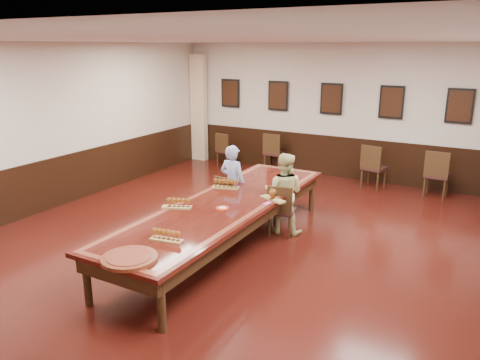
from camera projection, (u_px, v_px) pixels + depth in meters
The scene contains 23 objects.
floor at pixel (225, 248), 7.53m from camera, with size 8.00×10.00×0.02m, color black.
ceiling at pixel (223, 39), 6.64m from camera, with size 8.00×10.00×0.02m, color white.
wall_back at pixel (332, 111), 11.28m from camera, with size 8.00×0.02×3.20m, color beige.
wall_left at pixel (46, 128), 8.98m from camera, with size 0.02×10.00×3.20m, color beige.
chair_man at pixel (230, 199), 8.48m from camera, with size 0.42×0.46×0.89m, color black, non-canonical shape.
chair_woman at pixel (282, 209), 7.94m from camera, with size 0.42×0.46×0.90m, color black, non-canonical shape.
spare_chair_a at pixel (227, 150), 12.40m from camera, with size 0.43×0.47×0.92m, color black, non-canonical shape.
spare_chair_b at pixel (274, 152), 12.02m from camera, with size 0.46×0.50×0.98m, color black, non-canonical shape.
spare_chair_c at pixel (374, 166), 10.54m from camera, with size 0.47×0.51×1.00m, color black, non-canonical shape.
spare_chair_d at pixel (437, 174), 9.90m from camera, with size 0.48×0.52×1.03m, color black, non-canonical shape.
person_man at pixel (233, 184), 8.48m from camera, with size 0.52×0.34×1.43m, color #4665B0.
person_woman at pixel (284, 193), 7.95m from camera, with size 0.70×0.54×1.40m, color #CDC680.
pink_phone at pixel (267, 203), 7.29m from camera, with size 0.07×0.14×0.01m, color #FF54B2.
curtain at pixel (199, 108), 12.93m from camera, with size 0.45×0.18×2.90m, color #CBAE8C.
wainscoting at pixel (224, 218), 7.39m from camera, with size 8.00×10.00×1.00m.
conference_table at pixel (224, 211), 7.36m from camera, with size 1.40×5.00×0.76m.
posters at pixel (331, 99), 11.13m from camera, with size 6.14×0.04×0.74m.
flight_a at pixel (226, 184), 8.04m from camera, with size 0.48×0.27×0.17m.
flight_b at pixel (273, 195), 7.44m from camera, with size 0.48×0.30×0.17m.
flight_c at pixel (177, 203), 7.06m from camera, with size 0.47×0.30×0.17m.
flight_d at pixel (166, 236), 5.88m from camera, with size 0.44×0.20×0.16m.
red_plate_grp at pixel (222, 208), 7.05m from camera, with size 0.21×0.21×0.03m.
carved_platter at pixel (129, 258), 5.37m from camera, with size 0.72×0.72×0.05m.
Camera 1 is at (3.62, -5.92, 3.13)m, focal length 35.00 mm.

